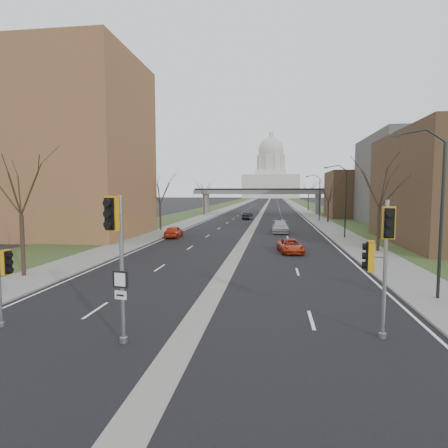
% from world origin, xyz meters
% --- Properties ---
extents(ground, '(700.00, 700.00, 0.00)m').
position_xyz_m(ground, '(0.00, 0.00, 0.00)').
color(ground, black).
rests_on(ground, ground).
extents(road_surface, '(20.00, 600.00, 0.01)m').
position_xyz_m(road_surface, '(0.00, 150.00, 0.01)').
color(road_surface, black).
rests_on(road_surface, ground).
extents(median_strip, '(1.20, 600.00, 0.02)m').
position_xyz_m(median_strip, '(0.00, 150.00, 0.00)').
color(median_strip, gray).
rests_on(median_strip, ground).
extents(sidewalk_right, '(4.00, 600.00, 0.12)m').
position_xyz_m(sidewalk_right, '(12.00, 150.00, 0.06)').
color(sidewalk_right, gray).
rests_on(sidewalk_right, ground).
extents(sidewalk_left, '(4.00, 600.00, 0.12)m').
position_xyz_m(sidewalk_left, '(-12.00, 150.00, 0.06)').
color(sidewalk_left, gray).
rests_on(sidewalk_left, ground).
extents(grass_verge_right, '(8.00, 600.00, 0.10)m').
position_xyz_m(grass_verge_right, '(18.00, 150.00, 0.05)').
color(grass_verge_right, '#2A3D1C').
rests_on(grass_verge_right, ground).
extents(grass_verge_left, '(8.00, 600.00, 0.10)m').
position_xyz_m(grass_verge_left, '(-18.00, 150.00, 0.05)').
color(grass_verge_left, '#2A3D1C').
rests_on(grass_verge_left, ground).
extents(apartment_building, '(25.00, 16.00, 22.00)m').
position_xyz_m(apartment_building, '(-26.00, 30.00, 11.00)').
color(apartment_building, brown).
rests_on(apartment_building, ground).
extents(commercial_block_mid, '(18.00, 22.00, 15.00)m').
position_xyz_m(commercial_block_mid, '(28.00, 52.00, 7.50)').
color(commercial_block_mid, '#5C5954').
rests_on(commercial_block_mid, ground).
extents(commercial_block_far, '(14.00, 14.00, 10.00)m').
position_xyz_m(commercial_block_far, '(22.00, 70.00, 5.00)').
color(commercial_block_far, '#513B25').
rests_on(commercial_block_far, ground).
extents(pedestrian_bridge, '(34.00, 3.00, 6.45)m').
position_xyz_m(pedestrian_bridge, '(0.00, 80.00, 4.84)').
color(pedestrian_bridge, slate).
rests_on(pedestrian_bridge, ground).
extents(capitol, '(48.00, 42.00, 55.75)m').
position_xyz_m(capitol, '(0.00, 320.00, 18.60)').
color(capitol, beige).
rests_on(capitol, ground).
extents(streetlight_near, '(2.61, 0.20, 8.70)m').
position_xyz_m(streetlight_near, '(10.99, 6.00, 6.95)').
color(streetlight_near, black).
rests_on(streetlight_near, sidewalk_right).
extents(streetlight_mid, '(2.61, 0.20, 8.70)m').
position_xyz_m(streetlight_mid, '(10.99, 32.00, 6.95)').
color(streetlight_mid, black).
rests_on(streetlight_mid, sidewalk_right).
extents(streetlight_far, '(2.61, 0.20, 8.70)m').
position_xyz_m(streetlight_far, '(10.99, 58.00, 6.95)').
color(streetlight_far, black).
rests_on(streetlight_far, sidewalk_right).
extents(tree_left_a, '(7.20, 7.20, 9.40)m').
position_xyz_m(tree_left_a, '(-13.00, 8.00, 6.64)').
color(tree_left_a, '#382B21').
rests_on(tree_left_a, sidewalk_left).
extents(tree_left_b, '(6.75, 6.75, 8.81)m').
position_xyz_m(tree_left_b, '(-13.00, 38.00, 6.23)').
color(tree_left_b, '#382B21').
rests_on(tree_left_b, sidewalk_left).
extents(tree_left_c, '(7.65, 7.65, 9.99)m').
position_xyz_m(tree_left_c, '(-13.00, 72.00, 7.04)').
color(tree_left_c, '#382B21').
rests_on(tree_left_c, sidewalk_left).
extents(tree_right_a, '(7.20, 7.20, 9.40)m').
position_xyz_m(tree_right_a, '(13.00, 22.00, 6.64)').
color(tree_right_a, '#382B21').
rests_on(tree_right_a, sidewalk_right).
extents(tree_right_b, '(6.30, 6.30, 8.22)m').
position_xyz_m(tree_right_b, '(13.00, 55.00, 5.82)').
color(tree_right_b, '#382B21').
rests_on(tree_right_b, sidewalk_right).
extents(tree_right_c, '(7.65, 7.65, 9.99)m').
position_xyz_m(tree_right_c, '(13.00, 95.00, 7.04)').
color(tree_right_c, '#382B21').
rests_on(tree_right_c, sidewalk_right).
extents(signal_pole_median, '(0.67, 0.92, 5.50)m').
position_xyz_m(signal_pole_median, '(-2.25, -1.71, 3.83)').
color(signal_pole_median, gray).
rests_on(signal_pole_median, ground).
extents(signal_pole_right, '(0.91, 1.06, 5.32)m').
position_xyz_m(signal_pole_right, '(7.30, 0.17, 3.49)').
color(signal_pole_right, gray).
rests_on(signal_pole_right, ground).
extents(car_left_near, '(1.86, 4.33, 1.46)m').
position_xyz_m(car_left_near, '(-8.89, 30.24, 0.73)').
color(car_left_near, red).
rests_on(car_left_near, ground).
extents(car_left_far, '(2.00, 4.44, 1.41)m').
position_xyz_m(car_left_far, '(-2.00, 61.43, 0.71)').
color(car_left_far, black).
rests_on(car_left_far, ground).
extents(car_right_near, '(2.60, 4.65, 1.23)m').
position_xyz_m(car_right_near, '(4.87, 20.45, 0.61)').
color(car_right_near, '#B02F12').
rests_on(car_right_near, ground).
extents(car_right_mid, '(2.27, 5.44, 1.57)m').
position_xyz_m(car_right_mid, '(4.21, 37.35, 0.78)').
color(car_right_mid, '#B2B1B9').
rests_on(car_right_mid, ground).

